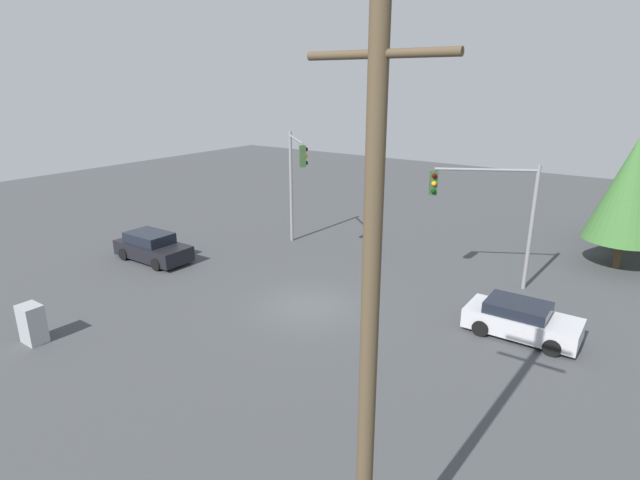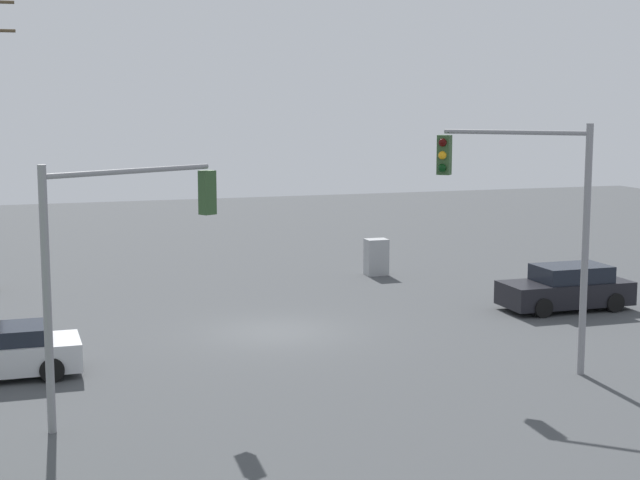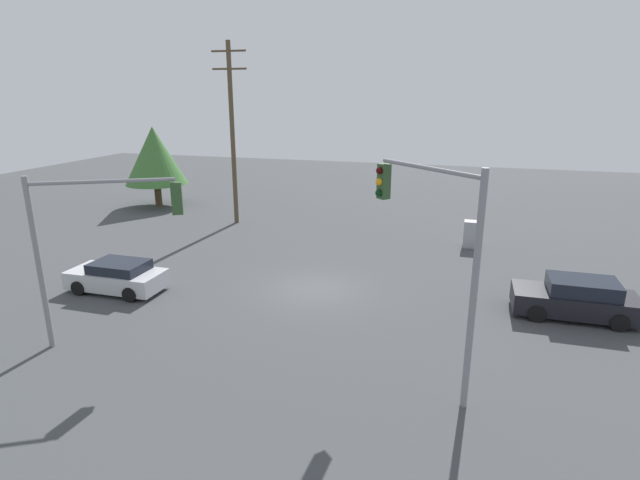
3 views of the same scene
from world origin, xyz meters
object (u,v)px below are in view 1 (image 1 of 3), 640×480
sedan_silver (521,320)px  electrical_cabinet (32,324)px  sedan_dark (152,247)px  traffic_signal_cross (295,172)px  traffic_signal_main (490,203)px

sedan_silver → electrical_cabinet: bearing=-53.4°
sedan_dark → traffic_signal_cross: traffic_signal_cross is taller
traffic_signal_cross → electrical_cabinet: traffic_signal_cross is taller
sedan_dark → electrical_cabinet: bearing=24.9°
traffic_signal_main → traffic_signal_cross: bearing=-25.6°
sedan_silver → traffic_signal_main: bearing=-145.1°
sedan_dark → traffic_signal_main: 17.03m
traffic_signal_cross → electrical_cabinet: size_ratio=4.41×
sedan_silver → traffic_signal_main: size_ratio=0.70×
sedan_silver → sedan_dark: sedan_dark is taller
sedan_dark → electrical_cabinet: size_ratio=3.00×
sedan_silver → traffic_signal_main: traffic_signal_main is taller
traffic_signal_cross → sedan_dark: bearing=-87.8°
sedan_dark → traffic_signal_cross: (-5.03, -5.94, 3.68)m
sedan_dark → traffic_signal_main: (-15.43, -6.45, 3.25)m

